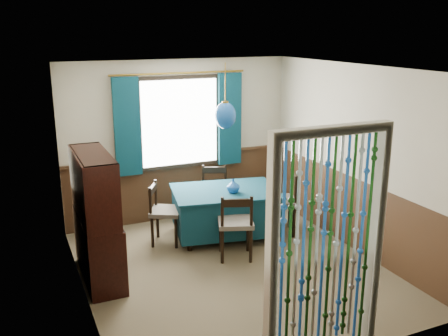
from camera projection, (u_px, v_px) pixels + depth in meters
name	position (u px, v px, depth m)	size (l,w,h in m)	color
floor	(232.00, 269.00, 6.32)	(4.00, 4.00, 0.00)	brown
ceiling	(233.00, 68.00, 5.65)	(4.00, 4.00, 0.00)	silver
wall_back	(179.00, 141.00, 7.75)	(3.60, 3.60, 0.00)	beige
wall_front	(331.00, 235.00, 4.22)	(3.60, 3.60, 0.00)	beige
wall_left	(79.00, 193.00, 5.28)	(4.00, 4.00, 0.00)	beige
wall_right	(354.00, 159.00, 6.68)	(4.00, 4.00, 0.00)	beige
wainscot_back	(180.00, 187.00, 7.93)	(3.60, 3.60, 0.00)	#452C1A
wainscot_front	(326.00, 312.00, 4.44)	(3.60, 3.60, 0.00)	#452C1A
wainscot_left	(85.00, 258.00, 5.49)	(4.00, 4.00, 0.00)	#452C1A
wainscot_right	(350.00, 211.00, 6.88)	(4.00, 4.00, 0.00)	#452C1A
window	(179.00, 122.00, 7.62)	(1.32, 0.12, 1.42)	black
doorway	(326.00, 254.00, 4.33)	(1.16, 0.12, 2.18)	silver
dining_table	(225.00, 210.00, 7.19)	(1.65, 1.29, 0.71)	#0C3442
chair_near	(236.00, 224.00, 6.49)	(0.57, 0.56, 0.91)	black
chair_far	(215.00, 193.00, 7.76)	(0.55, 0.54, 0.88)	black
chair_left	(164.00, 212.00, 6.98)	(0.57, 0.57, 0.87)	black
chair_right	(282.00, 201.00, 7.32)	(0.58, 0.59, 0.93)	black
sideboard	(97.00, 235.00, 5.95)	(0.42, 1.19, 1.56)	black
pendant_lamp	(225.00, 115.00, 6.82)	(0.29, 0.29, 0.89)	olive
vase_table	(233.00, 186.00, 6.99)	(0.17, 0.17, 0.18)	#154B94
bowl_shelf	(102.00, 196.00, 5.68)	(0.21, 0.21, 0.05)	beige
vase_sideboard	(98.00, 205.00, 6.06)	(0.16, 0.16, 0.16)	beige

